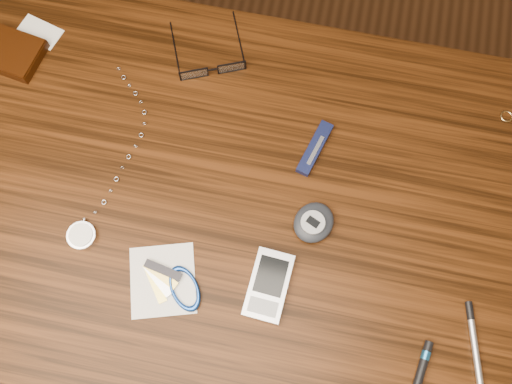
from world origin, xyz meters
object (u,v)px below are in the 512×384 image
eyeglasses (212,67)px  pda_phone (269,285)px  desk (226,212)px  pedometer (314,222)px  notepad_keys (174,284)px  pocket_watch (85,229)px  wallet_and_card (12,52)px  pocket_knife (315,148)px  silver_pen (474,338)px

eyeglasses → pda_phone: bearing=-64.1°
desk → pedometer: bearing=-7.4°
pedometer → notepad_keys: size_ratio=0.62×
eyeglasses → pocket_watch: eyeglasses is taller
eyeglasses → pedometer: pedometer is taller
desk → pedometer: pedometer is taller
wallet_and_card → desk: bearing=-23.0°
wallet_and_card → pocket_knife: bearing=-7.2°
wallet_and_card → notepad_keys: (0.38, -0.34, -0.01)m
pocket_watch → pedometer: pedometer is taller
pedometer → pocket_knife: 0.13m
pda_phone → pocket_knife: pda_phone is taller
pedometer → notepad_keys: bearing=-144.5°
wallet_and_card → eyeglasses: (0.35, 0.04, 0.00)m
wallet_and_card → eyeglasses: bearing=6.7°
pda_phone → silver_pen: 0.32m
eyeglasses → notepad_keys: eyeglasses is taller
wallet_and_card → pocket_watch: wallet_and_card is taller
silver_pen → pda_phone: bearing=177.5°
wallet_and_card → pedometer: (0.57, -0.20, 0.00)m
wallet_and_card → pocket_watch: 0.35m
wallet_and_card → silver_pen: 0.90m
eyeglasses → pocket_knife: size_ratio=1.54×
wallet_and_card → eyeglasses: size_ratio=0.88×
pedometer → pocket_knife: pedometer is taller
pda_phone → notepad_keys: bearing=-169.2°
desk → pedometer: size_ratio=11.26×
wallet_and_card → pocket_knife: 0.56m
notepad_keys → pocket_knife: pocket_knife is taller
eyeglasses → pda_phone: size_ratio=1.41×
desk → eyeglasses: 0.26m
pocket_watch → pocket_knife: bearing=32.2°
pda_phone → pocket_knife: (0.03, 0.24, -0.00)m
desk → pda_phone: (0.10, -0.13, 0.11)m
wallet_and_card → pocket_watch: bearing=-52.2°
pocket_watch → wallet_and_card: bearing=127.8°
silver_pen → pocket_knife: bearing=138.4°
pedometer → silver_pen: pedometer is taller
eyeglasses → pocket_watch: (-0.13, -0.32, -0.01)m
pocket_knife → pda_phone: bearing=-97.3°
pda_phone → pedometer: (0.05, 0.11, 0.00)m
silver_pen → eyeglasses: bearing=143.2°
pda_phone → eyeglasses: bearing=115.9°
notepad_keys → pocket_knife: 0.32m
wallet_and_card → notepad_keys: wallet_and_card is taller
wallet_and_card → pedometer: 0.60m
wallet_and_card → pda_phone: bearing=-30.6°
desk → pocket_knife: pocket_knife is taller
desk → pocket_watch: pocket_watch is taller
eyeglasses → pocket_knife: (0.20, -0.11, -0.01)m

